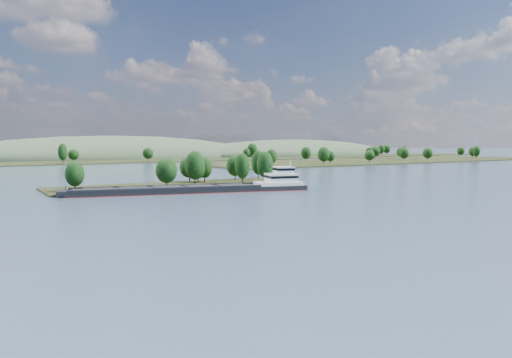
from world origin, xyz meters
TOP-DOWN VIEW (x-y plane):
  - ground at (0.00, 120.00)m, footprint 1800.00×1800.00m
  - tree_island at (6.73, 179.02)m, footprint 100.00×30.00m
  - right_bank at (230.75, 299.63)m, footprint 320.00×90.00m
  - back_shoreline at (7.55, 399.82)m, footprint 900.00×60.00m
  - hill_east at (260.00, 470.00)m, footprint 260.00×140.00m
  - hill_west at (60.00, 500.00)m, footprint 320.00×160.00m
  - cargo_barge at (0.44, 154.29)m, footprint 85.90×29.72m

SIDE VIEW (x-z plane):
  - ground at x=0.00m, z-range 0.00..0.00m
  - hill_east at x=260.00m, z-range -18.00..18.00m
  - hill_west at x=60.00m, z-range -22.00..22.00m
  - back_shoreline at x=7.55m, z-range -7.31..8.71m
  - right_bank at x=230.75m, z-range -6.07..7.98m
  - cargo_barge at x=0.44m, z-range -4.34..7.27m
  - tree_island at x=6.73m, z-range -3.11..11.55m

